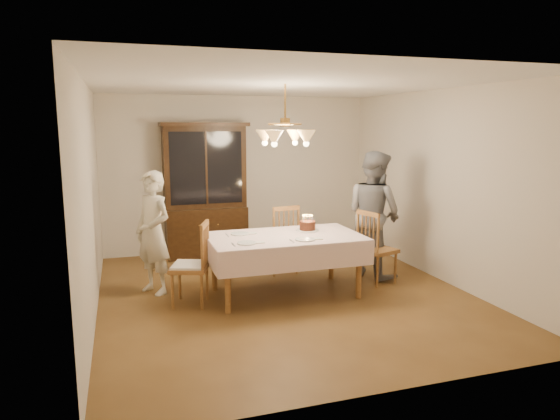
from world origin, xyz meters
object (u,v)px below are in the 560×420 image
object	(u,v)px
birthday_cake	(307,226)
elderly_woman	(153,233)
china_hutch	(205,192)
dining_table	(285,242)
chair_far_side	(281,242)

from	to	relation	value
birthday_cake	elderly_woman	bearing A→B (deg)	168.92
elderly_woman	china_hutch	bearing A→B (deg)	115.61
china_hutch	birthday_cake	xyz separation A→B (m)	(0.99, -2.06, -0.22)
dining_table	elderly_woman	xyz separation A→B (m)	(-1.56, 0.57, 0.10)
dining_table	china_hutch	bearing A→B (deg)	105.33
china_hutch	birthday_cake	size ratio (longest dim) A/B	7.20
china_hutch	elderly_woman	xyz separation A→B (m)	(-0.94, -1.69, -0.26)
china_hutch	birthday_cake	world-z (taller)	china_hutch
chair_far_side	birthday_cake	distance (m)	0.84
chair_far_side	china_hutch	bearing A→B (deg)	123.25
china_hutch	elderly_woman	bearing A→B (deg)	-119.13
chair_far_side	birthday_cake	world-z (taller)	chair_far_side
elderly_woman	birthday_cake	bearing A→B (deg)	43.67
dining_table	chair_far_side	distance (m)	0.99
elderly_woman	birthday_cake	world-z (taller)	elderly_woman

